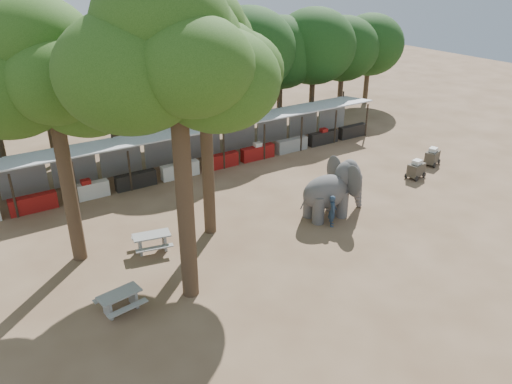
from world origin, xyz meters
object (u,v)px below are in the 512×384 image
yard_tree_back (198,52)px  yard_tree_center (169,57)px  picnic_table_near (120,299)px  cart_back (432,156)px  cart_front (416,169)px  picnic_table_far (152,240)px  yard_tree_left (43,72)px  handler (333,211)px  elephant (334,189)px

yard_tree_back → yard_tree_center: bearing=-126.9°
yard_tree_back → picnic_table_near: 10.46m
cart_back → cart_front: bearing=179.5°
picnic_table_near → picnic_table_far: 4.31m
yard_tree_left → yard_tree_back: bearing=-9.5°
cart_front → picnic_table_near: bearing=177.3°
handler → cart_back: 11.09m
yard_tree_left → picnic_table_near: yard_tree_left is taller
elephant → picnic_table_near: 12.02m
handler → picnic_table_far: size_ratio=0.85×
yard_tree_left → cart_back: bearing=-3.1°
yard_tree_left → yard_tree_back: yard_tree_back is taller
cart_back → handler: bearing=174.5°
yard_tree_center → cart_front: bearing=9.9°
yard_tree_left → picnic_table_far: size_ratio=5.73×
handler → picnic_table_near: size_ratio=0.92×
yard_tree_left → cart_back: size_ratio=8.02×
handler → cart_back: size_ratio=1.19×
yard_tree_center → picnic_table_far: bearing=88.7°
elephant → picnic_table_near: size_ratio=2.13×
yard_tree_left → elephant: (12.30, -3.03, -6.76)m
elephant → handler: size_ratio=2.32×
handler → cart_front: (8.19, 1.85, -0.25)m
yard_tree_back → picnic_table_far: (-2.91, -0.34, -8.00)m
yard_tree_left → elephant: 14.36m
picnic_table_far → elephant: bearing=1.4°
yard_tree_back → elephant: (6.30, -2.03, -7.11)m
picnic_table_far → cart_back: size_ratio=1.40×
picnic_table_far → cart_back: (19.15, 0.15, 0.03)m
yard_tree_left → picnic_table_far: yard_tree_left is taller
yard_tree_left → picnic_table_near: 9.04m
yard_tree_center → picnic_table_far: yard_tree_center is taller
yard_tree_left → cart_front: (19.69, -2.09, -7.63)m
yard_tree_left → picnic_table_far: 8.37m
yard_tree_center → elephant: 12.28m
yard_tree_back → picnic_table_near: (-5.56, -3.74, -8.03)m
picnic_table_near → cart_front: bearing=-0.9°
yard_tree_center → picnic_table_near: size_ratio=6.78×
yard_tree_left → picnic_table_near: size_ratio=6.21×
picnic_table_near → yard_tree_center: bearing=-14.5°
yard_tree_back → yard_tree_left: bearing=170.5°
yard_tree_center → handler: yard_tree_center is taller
yard_tree_center → elephant: yard_tree_center is taller
yard_tree_center → picnic_table_near: bearing=174.3°
elephant → picnic_table_far: bearing=173.9°
cart_back → elephant: bearing=170.6°
yard_tree_back → picnic_table_far: yard_tree_back is taller
yard_tree_center → elephant: bearing=12.0°
yard_tree_back → picnic_table_near: yard_tree_back is taller
yard_tree_center → handler: 11.99m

